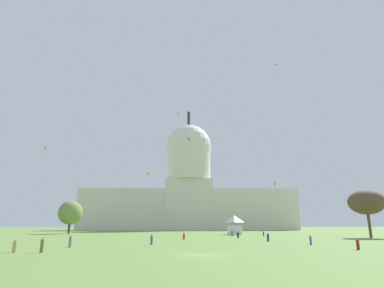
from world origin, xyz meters
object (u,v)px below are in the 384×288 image
Objects in this scene: person_purple_aisle_center at (311,240)px; kite_lime_low at (275,185)px; person_maroon_front_center at (358,245)px; kite_yellow_mid at (148,174)px; person_red_deep_crowd at (184,236)px; kite_magenta_high at (276,65)px; capitol_building at (189,190)px; person_tan_edge_west at (15,247)px; person_maroon_mid_right at (264,234)px; kite_orange_mid at (45,149)px; event_tent at (234,225)px; person_teal_mid_left at (232,233)px; kite_pink_high at (189,139)px; person_black_back_right at (238,235)px; tree_west_mid at (71,213)px; tree_east_near at (366,202)px; person_olive_front_right at (42,246)px; kite_gold_high at (178,114)px; person_teal_back_left at (152,240)px; kite_cyan_low at (153,214)px; kite_white_mid at (159,143)px; person_navy_near_tent at (268,238)px.

person_purple_aisle_center is 53.04m from kite_lime_low.
kite_yellow_mid is (-40.40, 121.59, 28.45)m from person_maroon_front_center.
person_red_deep_crowd is 55.90m from kite_magenta_high.
capitol_building reaches higher than person_tan_edge_west.
kite_yellow_mid reaches higher than person_purple_aisle_center.
kite_orange_mid is (-55.41, -18.17, 19.83)m from person_maroon_mid_right.
kite_magenta_high is at bearing -59.85° from event_tent.
capitol_building is 82.15× the size of person_purple_aisle_center.
kite_pink_high reaches higher than person_teal_mid_left.
capitol_building reaches higher than kite_yellow_mid.
person_black_back_right is 0.88× the size of person_teal_mid_left.
person_black_back_right is 0.60× the size of kite_pink_high.
kite_pink_high is at bearing -52.24° from person_black_back_right.
kite_yellow_mid is (-44.54, 81.86, -19.58)m from kite_magenta_high.
tree_west_mid is 69.66m from person_maroon_mid_right.
tree_east_near reaches higher than person_purple_aisle_center.
kite_magenta_high reaches higher than kite_pink_high.
person_olive_front_right is 96.97m from kite_gold_high.
person_olive_front_right is at bearing 79.51° from person_black_back_right.
person_olive_front_right reaches higher than person_maroon_front_center.
person_teal_back_left is 83.14m from kite_gold_high.
kite_pink_high is at bearing 135.93° from kite_gold_high.
person_red_deep_crowd is 0.61× the size of kite_pink_high.
kite_pink_high is 40.85m from kite_cyan_low.
event_tent is 3.98× the size of person_purple_aisle_center.
person_purple_aisle_center is 107.08m from kite_cyan_low.
person_purple_aisle_center is at bearing 92.84° from kite_lime_low.
person_teal_back_left is at bearing 31.72° from person_purple_aisle_center.
capitol_building is 90.28m from kite_lime_low.
capitol_building is 10.51× the size of tree_east_near.
kite_cyan_low is at bearing 42.29° from person_red_deep_crowd.
event_tent is 52.05m from person_purple_aisle_center.
kite_cyan_low is (-40.85, 71.53, -40.47)m from kite_magenta_high.
tree_west_mid is 7.53× the size of person_tan_edge_west.
person_teal_mid_left reaches higher than person_black_back_right.
kite_white_mid reaches higher than kite_lime_low.
kite_lime_low is 79.25m from kite_yellow_mid.
tree_west_mid is 7.73× the size of person_black_back_right.
kite_magenta_high reaches higher than person_black_back_right.
capitol_building is 56.16m from kite_pink_high.
person_red_deep_crowd is (-13.50, -7.53, 0.01)m from person_black_back_right.
capitol_building is 80.73× the size of person_tan_edge_west.
kite_yellow_mid is (-48.12, 61.54, 13.31)m from kite_lime_low.
kite_magenta_high is (13.38, 2.33, 48.02)m from person_black_back_right.
tree_west_mid is at bearing -96.21° from person_maroon_mid_right.
person_tan_edge_west is (-67.85, -40.13, -8.09)m from tree_east_near.
kite_cyan_low is at bearing 162.59° from person_olive_front_right.
person_navy_near_tent is at bearing -135.85° from kite_white_mid.
kite_lime_low reaches higher than tree_west_mid.
capitol_building is at bearing 104.50° from event_tent.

